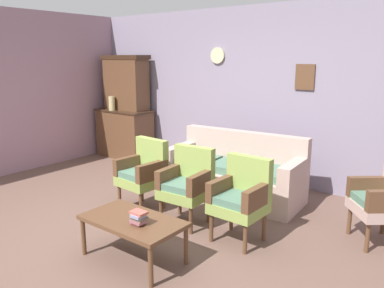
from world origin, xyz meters
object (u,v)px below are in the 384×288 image
(coffee_table, at_px, (133,223))
(book_stack_on_table, at_px, (138,218))
(vase_on_cabinet, at_px, (112,103))
(armchair_by_doorway, at_px, (241,196))
(armchair_row_middle, at_px, (187,182))
(floral_couch, at_px, (235,175))
(armchair_near_cabinet, at_px, (144,171))
(wingback_chair_by_fireplace, at_px, (384,198))
(side_cabinet, at_px, (125,133))

(coffee_table, xyz_separation_m, book_stack_on_table, (0.13, -0.05, 0.11))
(vase_on_cabinet, relative_size, coffee_table, 0.27)
(armchair_by_doorway, relative_size, book_stack_on_table, 5.94)
(coffee_table, bearing_deg, armchair_row_middle, 97.29)
(floral_couch, height_order, armchair_near_cabinet, same)
(armchair_by_doorway, distance_m, wingback_chair_by_fireplace, 1.48)
(floral_couch, bearing_deg, vase_on_cabinet, 171.85)
(vase_on_cabinet, xyz_separation_m, book_stack_on_table, (3.28, -2.54, -0.58))
(vase_on_cabinet, height_order, wingback_chair_by_fireplace, vase_on_cabinet)
(side_cabinet, relative_size, armchair_row_middle, 1.28)
(floral_couch, distance_m, book_stack_on_table, 2.12)
(side_cabinet, relative_size, book_stack_on_table, 7.63)
(side_cabinet, height_order, book_stack_on_table, side_cabinet)
(side_cabinet, height_order, armchair_near_cabinet, side_cabinet)
(armchair_row_middle, relative_size, book_stack_on_table, 5.94)
(floral_couch, height_order, armchair_row_middle, same)
(coffee_table, bearing_deg, wingback_chair_by_fireplace, 45.55)
(side_cabinet, distance_m, coffee_table, 4.03)
(armchair_near_cabinet, bearing_deg, wingback_chair_by_fireplace, 17.45)
(armchair_row_middle, height_order, armchair_by_doorway, same)
(wingback_chair_by_fireplace, bearing_deg, floral_couch, 173.94)
(armchair_near_cabinet, relative_size, armchair_row_middle, 1.00)
(side_cabinet, distance_m, armchair_by_doorway, 3.98)
(armchair_near_cabinet, bearing_deg, vase_on_cabinet, 147.23)
(armchair_by_doorway, bearing_deg, floral_couch, 124.63)
(vase_on_cabinet, bearing_deg, book_stack_on_table, -37.71)
(coffee_table, bearing_deg, armchair_near_cabinet, 130.30)
(vase_on_cabinet, height_order, armchair_by_doorway, vase_on_cabinet)
(armchair_near_cabinet, relative_size, wingback_chair_by_fireplace, 1.00)
(floral_couch, relative_size, armchair_near_cabinet, 2.14)
(side_cabinet, distance_m, armchair_row_middle, 3.33)
(floral_couch, bearing_deg, armchair_row_middle, -90.10)
(vase_on_cabinet, bearing_deg, armchair_by_doorway, -21.63)
(wingback_chair_by_fireplace, bearing_deg, armchair_row_middle, -156.39)
(armchair_near_cabinet, bearing_deg, armchair_by_doorway, -0.43)
(wingback_chair_by_fireplace, relative_size, book_stack_on_table, 5.94)
(side_cabinet, xyz_separation_m, armchair_near_cabinet, (2.16, -1.66, 0.03))
(armchair_near_cabinet, relative_size, coffee_table, 0.90)
(armchair_near_cabinet, height_order, book_stack_on_table, armchair_near_cabinet)
(armchair_by_doorway, relative_size, wingback_chair_by_fireplace, 1.00)
(side_cabinet, distance_m, vase_on_cabinet, 0.64)
(floral_couch, bearing_deg, book_stack_on_table, -83.00)
(armchair_row_middle, bearing_deg, wingback_chair_by_fireplace, 23.61)
(coffee_table, relative_size, book_stack_on_table, 6.60)
(armchair_near_cabinet, bearing_deg, coffee_table, -49.70)
(side_cabinet, relative_size, floral_couch, 0.60)
(floral_couch, bearing_deg, wingback_chair_by_fireplace, -6.06)
(floral_couch, distance_m, armchair_row_middle, 1.07)
(vase_on_cabinet, xyz_separation_m, coffee_table, (3.15, -2.48, -0.69))
(vase_on_cabinet, bearing_deg, floral_couch, -8.15)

